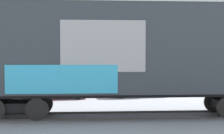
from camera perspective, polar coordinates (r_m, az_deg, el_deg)
name	(u,v)px	position (r m, az deg, el deg)	size (l,w,h in m)	color
ground_plane	(102,116)	(13.53, -1.90, -9.10)	(260.00, 260.00, 0.00)	#B2B5BC
track	(113,115)	(13.55, 0.16, -8.91)	(60.01, 2.75, 0.08)	#4C4742
freight_car	(132,51)	(13.37, 3.66, 2.96)	(14.81, 3.02, 4.95)	#33383D
hillside	(92,47)	(70.48, -3.62, 3.68)	(124.65, 38.77, 13.48)	silver
parked_car_red	(52,84)	(19.38, -10.96, -3.01)	(4.51, 2.40, 1.78)	#B21E1E
parked_car_white	(137,82)	(20.08, 4.60, -2.84)	(4.33, 2.38, 1.76)	silver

